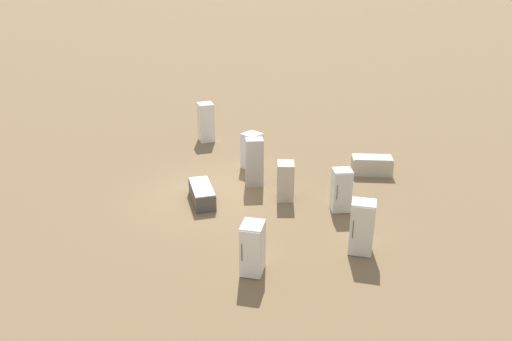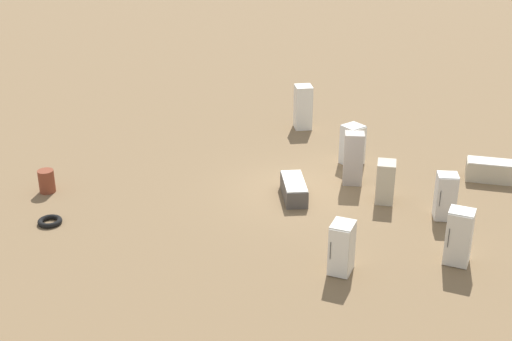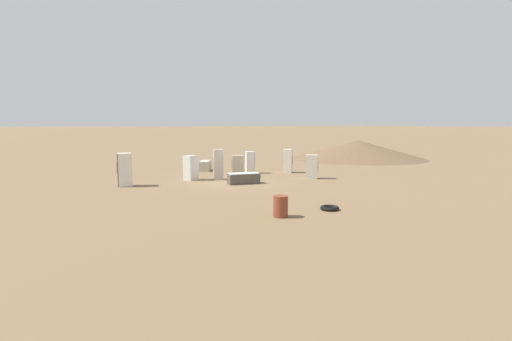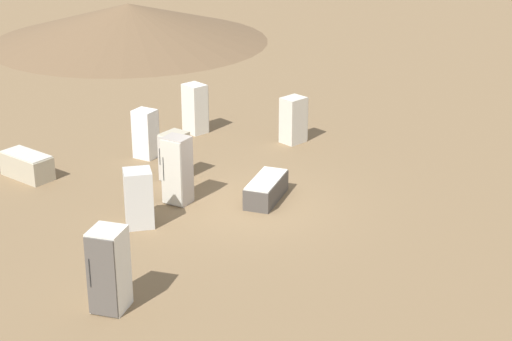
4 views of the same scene
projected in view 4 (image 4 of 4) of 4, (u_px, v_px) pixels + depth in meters
ground_plane at (249, 205)px, 23.60m from camera, size 1000.00×1000.00×0.00m
dirt_mound at (129, 23)px, 41.38m from camera, size 13.52×13.52×1.85m
discarded_fridge_0 at (27, 165)px, 25.33m from camera, size 1.79×1.51×0.75m
discarded_fridge_1 at (146, 134)px, 26.75m from camera, size 0.82×0.81×1.55m
discarded_fridge_2 at (177, 170)px, 23.40m from camera, size 0.85×0.82×1.92m
discarded_fridge_3 at (195, 109)px, 28.93m from camera, size 0.93×0.93×1.69m
discarded_fridge_4 at (174, 156)px, 25.06m from camera, size 0.90×0.97×1.44m
discarded_fridge_5 at (109, 270)px, 18.16m from camera, size 0.81×0.88×1.88m
discarded_fridge_6 at (266, 189)px, 23.81m from camera, size 1.13×1.95×0.63m
discarded_fridge_7 at (294, 120)px, 28.05m from camera, size 0.95×0.97×1.53m
discarded_fridge_8 at (139, 198)px, 22.10m from camera, size 0.89×0.91×1.54m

